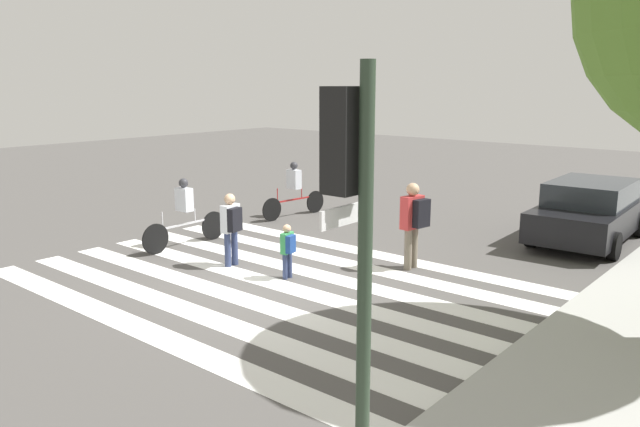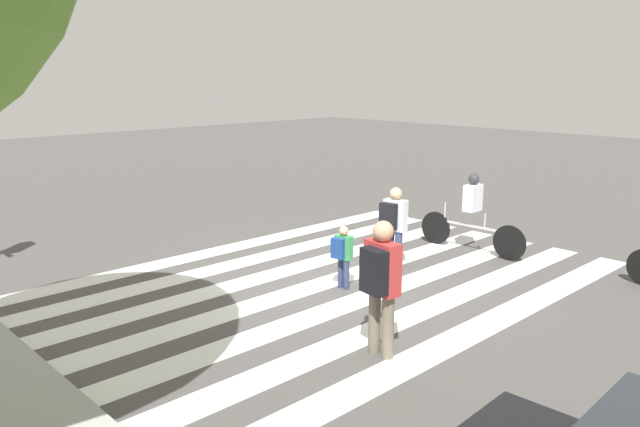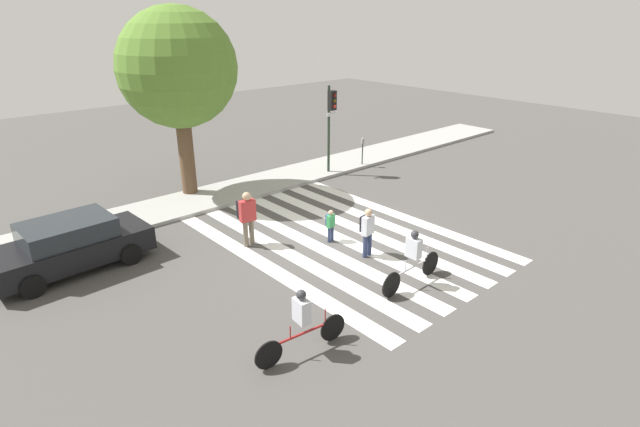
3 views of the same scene
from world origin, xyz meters
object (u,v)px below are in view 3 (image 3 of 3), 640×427
Objects in this scene: cyclist_mid_street at (413,257)px; pedestrian_adult_yellow_jacket at (367,228)px; cyclist_far_lane at (302,320)px; traffic_light at (331,114)px; pedestrian_adult_blue_shirt at (247,214)px; car_parked_far_curb at (70,245)px; street_tree at (178,69)px; parking_meter at (363,145)px; pedestrian_adult_tall_backpack at (330,223)px.

pedestrian_adult_yellow_jacket is at bearing 78.09° from cyclist_mid_street.
cyclist_far_lane is 4.16m from cyclist_mid_street.
pedestrian_adult_blue_shirt is (-7.04, -3.71, -1.76)m from traffic_light.
pedestrian_adult_blue_shirt is 5.18m from car_parked_far_curb.
cyclist_mid_street is at bearing -84.35° from street_tree.
pedestrian_adult_blue_shirt is 5.48m from cyclist_mid_street.
parking_meter is 1.29× the size of pedestrian_adult_tall_backpack.
cyclist_far_lane is (-9.26, -9.11, -1.96)m from traffic_light.
street_tree is at bearing 80.08° from cyclist_far_lane.
street_tree reaches higher than pedestrian_adult_tall_backpack.
parking_meter is at bearing 49.27° from cyclist_mid_street.
cyclist_mid_street is (-7.14, -8.76, -0.20)m from parking_meter.
cyclist_mid_street is at bearing 74.50° from pedestrian_adult_tall_backpack.
pedestrian_adult_yellow_jacket reaches higher than parking_meter.
parking_meter is 9.77m from pedestrian_adult_blue_shirt.
cyclist_mid_street is (4.15, 0.28, 0.01)m from cyclist_far_lane.
cyclist_mid_street is at bearing 70.52° from pedestrian_adult_yellow_jacket.
pedestrian_adult_yellow_jacket is (2.31, -3.06, -0.15)m from pedestrian_adult_blue_shirt.
parking_meter is 11.30m from cyclist_mid_street.
street_tree is 6.85m from pedestrian_adult_blue_shirt.
traffic_light is 2.57× the size of pedestrian_adult_yellow_jacket.
pedestrian_adult_blue_shirt is (-9.07, -3.64, 0.01)m from parking_meter.
pedestrian_adult_blue_shirt is at bearing 109.15° from cyclist_mid_street.
cyclist_far_lane is at bearing -177.68° from cyclist_mid_street.
traffic_light is 3.64× the size of pedestrian_adult_tall_backpack.
traffic_light is 2.21× the size of pedestrian_adult_blue_shirt.
traffic_light is 0.91× the size of car_parked_far_curb.
cyclist_far_lane reaches higher than parking_meter.
street_tree is at bearing -89.58° from pedestrian_adult_blue_shirt.
pedestrian_adult_tall_backpack is 5.85m from cyclist_far_lane.
car_parked_far_curb reaches higher than pedestrian_adult_tall_backpack.
car_parked_far_curb reaches higher than parking_meter.
pedestrian_adult_blue_shirt reaches higher than parking_meter.
pedestrian_adult_tall_backpack is at bearing 154.19° from pedestrian_adult_blue_shirt.
car_parked_far_curb is (-6.91, 3.64, 0.12)m from pedestrian_adult_tall_backpack.
street_tree is 3.12× the size of cyclist_far_lane.
pedestrian_adult_blue_shirt is at bearing 73.58° from cyclist_far_lane.
traffic_light reaches higher than cyclist_mid_street.
cyclist_far_lane is at bearing 77.15° from pedestrian_adult_blue_shirt.
cyclist_mid_street reaches higher than car_parked_far_curb.
traffic_light is 12.06m from car_parked_far_curb.
pedestrian_adult_tall_backpack is at bearing -94.32° from pedestrian_adult_yellow_jacket.
pedestrian_adult_blue_shirt is 0.78× the size of cyclist_far_lane.
pedestrian_adult_tall_backpack is 0.25× the size of car_parked_far_curb.
cyclist_far_lane is at bearing -141.32° from parking_meter.
pedestrian_adult_yellow_jacket is 2.10m from cyclist_mid_street.
traffic_light is at bearing -134.09° from pedestrian_adult_yellow_jacket.
street_tree is (-8.19, 1.89, 3.96)m from parking_meter.
pedestrian_adult_yellow_jacket is at bearing 33.27° from cyclist_far_lane.
pedestrian_adult_yellow_jacket is 0.67× the size of cyclist_far_lane.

